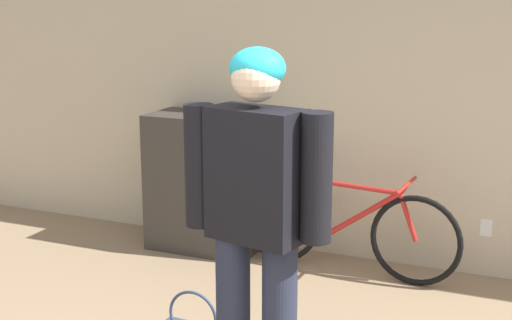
# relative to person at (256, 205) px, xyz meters

# --- Properties ---
(wall_back) EXTENTS (8.00, 0.07, 2.60)m
(wall_back) POSITION_rel_person_xyz_m (0.30, 2.08, 0.32)
(wall_back) COLOR beige
(wall_back) RESTS_ON ground_plane
(side_shelf) EXTENTS (0.83, 0.47, 1.05)m
(side_shelf) POSITION_rel_person_xyz_m (-1.20, 1.80, -0.46)
(side_shelf) COLOR #38332D
(side_shelf) RESTS_ON ground_plane
(person) EXTENTS (0.72, 0.31, 1.70)m
(person) POSITION_rel_person_xyz_m (0.00, 0.00, 0.00)
(person) COLOR #23283D
(person) RESTS_ON ground_plane
(bicycle) EXTENTS (1.63, 0.46, 0.70)m
(bicycle) POSITION_rel_person_xyz_m (-0.07, 1.72, -0.64)
(bicycle) COLOR black
(bicycle) RESTS_ON ground_plane
(banana) EXTENTS (0.28, 0.08, 0.04)m
(banana) POSITION_rel_person_xyz_m (-1.09, 1.77, 0.08)
(banana) COLOR #EAD64C
(banana) RESTS_ON side_shelf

